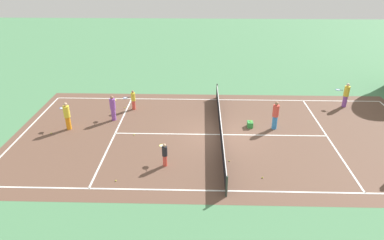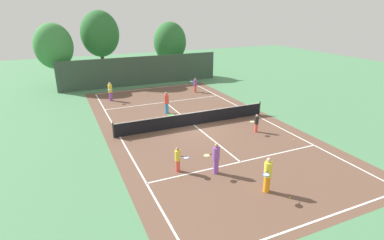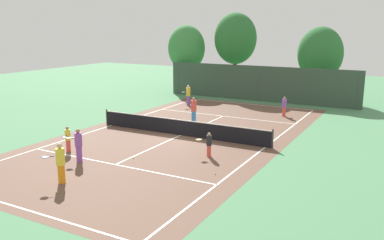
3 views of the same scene
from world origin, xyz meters
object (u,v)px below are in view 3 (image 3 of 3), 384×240
at_px(tennis_ball_3, 258,137).
at_px(tennis_ball_5, 57,154).
at_px(player_0, 188,95).
at_px(player_6, 68,139).
at_px(player_1, 60,163).
at_px(player_3, 194,110).
at_px(tennis_ball_1, 57,192).
at_px(tennis_ball_0, 226,139).
at_px(player_4, 209,144).
at_px(tennis_ball_4, 133,158).
at_px(ball_crate, 181,124).
at_px(player_2, 284,106).
at_px(player_5, 78,145).
at_px(tennis_ball_2, 215,174).

relative_size(tennis_ball_3, tennis_ball_5, 1.00).
relative_size(player_0, player_6, 1.26).
xyz_separation_m(player_1, tennis_ball_3, (4.93, 11.27, -0.88)).
height_order(player_3, tennis_ball_5, player_3).
xyz_separation_m(tennis_ball_1, tennis_ball_3, (4.28, 12.16, 0.00)).
bearing_deg(player_1, player_3, 91.86).
bearing_deg(tennis_ball_5, tennis_ball_0, 45.82).
relative_size(tennis_ball_1, tennis_ball_5, 1.00).
height_order(player_1, player_4, player_1).
xyz_separation_m(player_0, tennis_ball_4, (4.70, -14.21, -0.87)).
bearing_deg(ball_crate, tennis_ball_3, -0.55).
height_order(player_2, player_5, player_5).
relative_size(tennis_ball_0, tennis_ball_4, 1.00).
bearing_deg(tennis_ball_1, tennis_ball_2, 46.73).
bearing_deg(tennis_ball_1, tennis_ball_3, 70.63).
height_order(tennis_ball_3, tennis_ball_5, same).
relative_size(player_1, tennis_ball_0, 26.99).
bearing_deg(player_3, tennis_ball_1, -85.51).
xyz_separation_m(tennis_ball_3, tennis_ball_5, (-8.21, -8.44, 0.00)).
bearing_deg(player_4, tennis_ball_1, -114.17).
bearing_deg(player_5, player_3, 84.68).
bearing_deg(player_3, tennis_ball_4, -82.53).
relative_size(player_2, tennis_ball_4, 22.64).
height_order(player_6, tennis_ball_5, player_6).
relative_size(player_3, tennis_ball_2, 27.49).
distance_m(player_0, tennis_ball_1, 19.87).
bearing_deg(tennis_ball_0, player_4, -82.11).
distance_m(player_2, player_6, 16.40).
xyz_separation_m(player_0, tennis_ball_0, (7.44, -8.65, -0.87)).
xyz_separation_m(player_6, tennis_ball_1, (3.76, -4.39, -0.69)).
bearing_deg(tennis_ball_1, player_4, 65.83).
bearing_deg(tennis_ball_1, player_3, 94.49).
bearing_deg(tennis_ball_5, tennis_ball_4, 18.99).
height_order(tennis_ball_0, tennis_ball_2, same).
bearing_deg(player_2, player_3, -133.78).
distance_m(player_3, tennis_ball_2, 10.47).
xyz_separation_m(player_0, tennis_ball_1, (4.64, -19.30, -0.87)).
relative_size(player_0, player_1, 0.99).
xyz_separation_m(player_1, player_3, (-0.42, 12.81, 0.01)).
relative_size(player_0, player_4, 1.36).
bearing_deg(player_0, tennis_ball_3, -38.67).
xyz_separation_m(ball_crate, tennis_ball_1, (1.25, -12.21, -0.15)).
bearing_deg(tennis_ball_1, player_2, 78.34).
bearing_deg(player_2, player_6, -117.84).
distance_m(tennis_ball_0, tennis_ball_1, 11.01).
relative_size(player_2, tennis_ball_1, 22.64).
height_order(tennis_ball_3, tennis_ball_4, same).
bearing_deg(tennis_ball_4, player_5, -140.96).
bearing_deg(ball_crate, tennis_ball_2, -50.19).
bearing_deg(player_2, player_1, -104.20).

